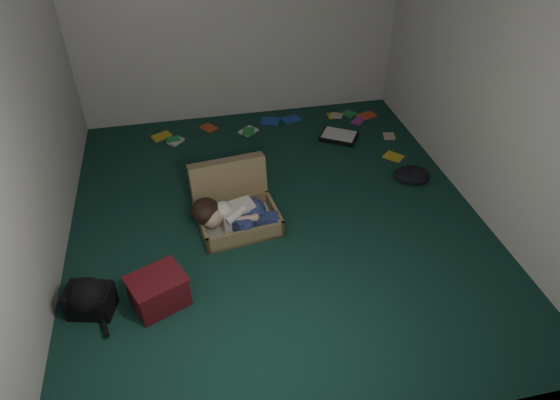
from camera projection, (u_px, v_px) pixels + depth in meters
name	position (u px, v px, depth m)	size (l,w,h in m)	color
floor	(277.00, 219.00, 4.97)	(4.50, 4.50, 0.00)	#13382D
wall_back	(237.00, 16.00, 5.91)	(4.50, 4.50, 0.00)	silver
wall_front	(370.00, 304.00, 2.44)	(4.50, 4.50, 0.00)	silver
wall_left	(23.00, 125.00, 3.84)	(4.50, 4.50, 0.00)	silver
wall_right	(493.00, 79.00, 4.51)	(4.50, 4.50, 0.00)	silver
suitcase	(235.00, 205.00, 4.88)	(0.84, 0.82, 0.56)	olive
person	(234.00, 214.00, 4.69)	(0.84, 0.40, 0.35)	silver
maroon_bin	(159.00, 291.00, 4.02)	(0.54, 0.49, 0.30)	#571119
backpack	(89.00, 300.00, 3.97)	(0.44, 0.35, 0.27)	black
clothing_pile	(424.00, 176.00, 5.44)	(0.40, 0.32, 0.13)	black
paper_tray	(339.00, 136.00, 6.18)	(0.54, 0.51, 0.06)	black
book_scatter	(296.00, 127.00, 6.39)	(2.96, 1.36, 0.02)	gold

